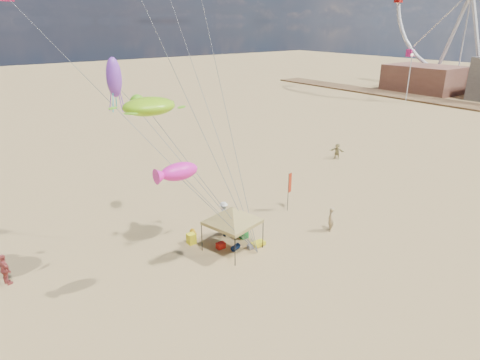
% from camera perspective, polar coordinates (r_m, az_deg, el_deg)
% --- Properties ---
extents(ground, '(280.00, 280.00, 0.00)m').
position_cam_1_polar(ground, '(26.47, 3.96, -9.99)').
color(ground, tan).
rests_on(ground, ground).
extents(canopy_tent, '(5.34, 5.34, 3.38)m').
position_cam_1_polar(canopy_tent, '(25.63, -1.05, -3.91)').
color(canopy_tent, black).
rests_on(canopy_tent, ground).
extents(feather_flag, '(0.45, 0.16, 3.02)m').
position_cam_1_polar(feather_flag, '(31.60, 6.74, -0.72)').
color(feather_flag, black).
rests_on(feather_flag, ground).
extents(cooler_red, '(0.54, 0.38, 0.38)m').
position_cam_1_polar(cooler_red, '(26.95, -2.63, -8.88)').
color(cooler_red, red).
rests_on(cooler_red, ground).
extents(cooler_blue, '(0.54, 0.38, 0.38)m').
position_cam_1_polar(cooler_blue, '(30.18, -1.37, -5.44)').
color(cooler_blue, '#151CAB').
rests_on(cooler_blue, ground).
extents(bag_navy, '(0.69, 0.54, 0.36)m').
position_cam_1_polar(bag_navy, '(26.76, -0.60, -9.12)').
color(bag_navy, '#0D1D3C').
rests_on(bag_navy, ground).
extents(bag_orange, '(0.54, 0.69, 0.36)m').
position_cam_1_polar(bag_orange, '(28.62, -6.39, -7.15)').
color(bag_orange, '#C3840A').
rests_on(bag_orange, ground).
extents(chair_green, '(0.50, 0.50, 0.70)m').
position_cam_1_polar(chair_green, '(28.07, 0.48, -7.20)').
color(chair_green, '#198A2E').
rests_on(chair_green, ground).
extents(chair_yellow, '(0.50, 0.50, 0.70)m').
position_cam_1_polar(chair_yellow, '(27.55, -6.63, -7.92)').
color(chair_yellow, '#FFF31C').
rests_on(chair_yellow, ground).
extents(crate_grey, '(0.34, 0.30, 0.28)m').
position_cam_1_polar(crate_grey, '(26.89, 1.41, -9.07)').
color(crate_grey, slate).
rests_on(crate_grey, ground).
extents(beach_cart, '(0.90, 0.50, 0.24)m').
position_cam_1_polar(beach_cart, '(27.14, 2.47, -8.64)').
color(beach_cart, yellow).
rests_on(beach_cart, ground).
extents(person_near_a, '(0.76, 0.72, 1.74)m').
position_cam_1_polar(person_near_a, '(29.37, 12.22, -5.25)').
color(person_near_a, tan).
rests_on(person_near_a, ground).
extents(person_near_b, '(1.05, 0.90, 1.88)m').
position_cam_1_polar(person_near_b, '(28.16, -1.53, -5.76)').
color(person_near_b, '#323D45').
rests_on(person_near_b, ground).
extents(person_near_c, '(1.10, 0.66, 1.67)m').
position_cam_1_polar(person_near_c, '(29.73, -2.25, -4.49)').
color(person_near_c, silver).
rests_on(person_near_c, ground).
extents(person_far_a, '(0.80, 1.17, 1.84)m').
position_cam_1_polar(person_far_a, '(26.48, -29.33, -10.57)').
color(person_far_a, '#B04843').
rests_on(person_far_a, ground).
extents(person_far_c, '(1.17, 1.56, 1.64)m').
position_cam_1_polar(person_far_c, '(45.02, 13.05, 3.84)').
color(person_far_c, tan).
rests_on(person_far_c, ground).
extents(building_north, '(10.00, 14.00, 5.20)m').
position_cam_1_polar(building_north, '(95.22, 23.73, 12.50)').
color(building_north, '#8C5947').
rests_on(building_north, ground).
extents(lamp_north, '(0.50, 0.50, 8.25)m').
position_cam_1_polar(lamp_north, '(82.62, 22.11, 13.75)').
color(lamp_north, silver).
rests_on(lamp_north, ground).
extents(ferris_wheel, '(1.34, 32.62, 35.02)m').
position_cam_1_polar(ferris_wheel, '(97.15, 28.86, 20.66)').
color(ferris_wheel, silver).
rests_on(ferris_wheel, ground).
extents(turtle_kite, '(3.34, 2.99, 0.93)m').
position_cam_1_polar(turtle_kite, '(22.46, -12.27, 9.74)').
color(turtle_kite, '#8AD513').
rests_on(turtle_kite, ground).
extents(fish_kite, '(2.16, 1.36, 0.89)m').
position_cam_1_polar(fish_kite, '(21.01, -8.22, 1.16)').
color(fish_kite, '#FF1FB2').
rests_on(fish_kite, ground).
extents(squid_kite, '(1.16, 1.16, 2.41)m').
position_cam_1_polar(squid_kite, '(27.26, -16.75, 13.22)').
color(squid_kite, purple).
rests_on(squid_kite, ground).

